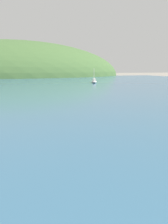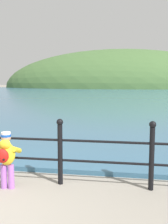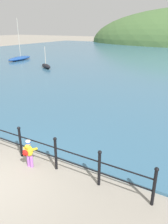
% 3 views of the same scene
% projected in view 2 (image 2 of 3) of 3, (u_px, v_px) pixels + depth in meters
% --- Properties ---
extents(water, '(80.00, 60.00, 0.10)m').
position_uv_depth(water, '(109.00, 94.00, 34.88)').
color(water, '#386684').
rests_on(water, ground).
extents(far_hillside, '(61.15, 33.63, 19.77)m').
position_uv_depth(far_hillside, '(118.00, 88.00, 69.15)').
color(far_hillside, '#476B38').
rests_on(far_hillside, ground).
extents(child_in_coat, '(0.40, 0.54, 1.00)m').
position_uv_depth(child_in_coat, '(6.00, 155.00, 4.53)').
color(child_in_coat, '#AD66C6').
rests_on(child_in_coat, ground).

